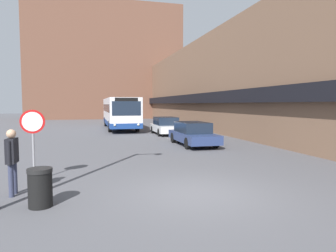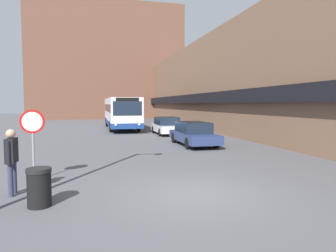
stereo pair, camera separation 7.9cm
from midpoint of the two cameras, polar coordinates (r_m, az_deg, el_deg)
ground_plane at (r=8.61m, az=5.39°, el=-12.67°), size 160.00×160.00×0.00m
building_row_right at (r=34.28m, az=7.74°, el=7.40°), size 5.50×60.00×8.91m
building_backdrop_far at (r=55.04m, az=-11.41°, el=11.76°), size 26.00×8.00×19.65m
city_bus at (r=30.82m, az=-8.90°, el=2.61°), size 2.74×12.17×3.06m
parked_car_front at (r=18.26m, az=4.99°, el=-1.43°), size 1.88×4.72×1.41m
parked_car_middle at (r=24.67m, az=-0.13°, el=0.05°), size 1.92×4.22×1.43m
stop_sign at (r=10.52m, az=-24.19°, el=-0.62°), size 0.76×0.08×2.32m
street_lamp at (r=8.17m, az=-29.09°, el=16.50°), size 1.46×0.36×7.04m
pedestrian at (r=9.21m, az=-27.43°, el=-5.04°), size 0.25×0.59×1.82m
trash_bin at (r=8.04m, az=-23.06°, el=-10.68°), size 0.59×0.59×0.95m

